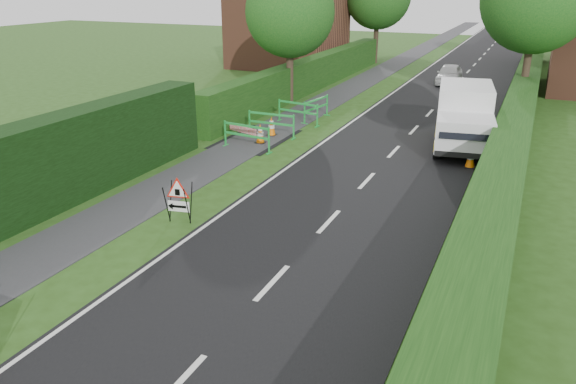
# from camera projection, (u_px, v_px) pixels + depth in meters

# --- Properties ---
(ground) EXTENTS (120.00, 120.00, 0.00)m
(ground) POSITION_uv_depth(u_px,v_px,m) (147.00, 281.00, 12.01)
(ground) COLOR #264614
(ground) RESTS_ON ground
(road_surface) EXTENTS (6.00, 90.00, 0.02)m
(road_surface) POSITION_uv_depth(u_px,v_px,m) (473.00, 67.00, 40.92)
(road_surface) COLOR black
(road_surface) RESTS_ON ground
(footpath) EXTENTS (2.00, 90.00, 0.02)m
(footpath) POSITION_uv_depth(u_px,v_px,m) (398.00, 62.00, 43.01)
(footpath) COLOR #2D2D30
(footpath) RESTS_ON ground
(hedge_west_far) EXTENTS (1.00, 24.00, 1.80)m
(hedge_west_far) POSITION_uv_depth(u_px,v_px,m) (311.00, 89.00, 32.68)
(hedge_west_far) COLOR #14380F
(hedge_west_far) RESTS_ON ground
(hedge_east) EXTENTS (1.20, 50.00, 1.50)m
(hedge_east) POSITION_uv_depth(u_px,v_px,m) (516.00, 135.00, 23.19)
(hedge_east) COLOR #14380F
(hedge_east) RESTS_ON ground
(house_west) EXTENTS (7.50, 7.40, 7.88)m
(house_west) POSITION_uv_depth(u_px,v_px,m) (289.00, 25.00, 40.37)
(house_west) COLOR brown
(house_west) RESTS_ON ground
(tree_nw) EXTENTS (4.40, 4.40, 6.70)m
(tree_nw) POSITION_uv_depth(u_px,v_px,m) (290.00, 12.00, 27.52)
(tree_nw) COLOR #2D2116
(tree_nw) RESTS_ON ground
(tree_fe) EXTENTS (4.20, 4.20, 6.33)m
(tree_fe) POSITION_uv_depth(u_px,v_px,m) (541.00, 5.00, 40.49)
(tree_fe) COLOR #2D2116
(tree_fe) RESTS_ON ground
(triangle_sign) EXTENTS (0.86, 0.86, 1.07)m
(triangle_sign) POSITION_uv_depth(u_px,v_px,m) (177.00, 197.00, 14.58)
(triangle_sign) COLOR black
(triangle_sign) RESTS_ON ground
(works_van) EXTENTS (2.67, 5.22, 2.28)m
(works_van) POSITION_uv_depth(u_px,v_px,m) (464.00, 116.00, 21.08)
(works_van) COLOR silver
(works_van) RESTS_ON ground
(traffic_cone_0) EXTENTS (0.38, 0.38, 0.79)m
(traffic_cone_0) POSITION_uv_depth(u_px,v_px,m) (471.00, 157.00, 19.05)
(traffic_cone_0) COLOR black
(traffic_cone_0) RESTS_ON ground
(traffic_cone_1) EXTENTS (0.38, 0.38, 0.79)m
(traffic_cone_1) POSITION_uv_depth(u_px,v_px,m) (461.00, 136.00, 21.56)
(traffic_cone_1) COLOR black
(traffic_cone_1) RESTS_ON ground
(traffic_cone_2) EXTENTS (0.38, 0.38, 0.79)m
(traffic_cone_2) POSITION_uv_depth(u_px,v_px,m) (484.00, 120.00, 23.89)
(traffic_cone_2) COLOR black
(traffic_cone_2) RESTS_ON ground
(traffic_cone_3) EXTENTS (0.38, 0.38, 0.79)m
(traffic_cone_3) POSITION_uv_depth(u_px,v_px,m) (260.00, 134.00, 21.87)
(traffic_cone_3) COLOR black
(traffic_cone_3) RESTS_ON ground
(traffic_cone_4) EXTENTS (0.38, 0.38, 0.79)m
(traffic_cone_4) POSITION_uv_depth(u_px,v_px,m) (271.00, 126.00, 22.95)
(traffic_cone_4) COLOR black
(traffic_cone_4) RESTS_ON ground
(ped_barrier_0) EXTENTS (2.09, 0.61, 1.00)m
(ped_barrier_0) POSITION_uv_depth(u_px,v_px,m) (247.00, 133.00, 20.96)
(ped_barrier_0) COLOR green
(ped_barrier_0) RESTS_ON ground
(ped_barrier_1) EXTENTS (2.06, 0.37, 1.00)m
(ped_barrier_1) POSITION_uv_depth(u_px,v_px,m) (271.00, 121.00, 22.74)
(ped_barrier_1) COLOR green
(ped_barrier_1) RESTS_ON ground
(ped_barrier_2) EXTENTS (2.09, 0.70, 1.00)m
(ped_barrier_2) POSITION_uv_depth(u_px,v_px,m) (298.00, 110.00, 24.71)
(ped_barrier_2) COLOR green
(ped_barrier_2) RESTS_ON ground
(ped_barrier_3) EXTENTS (0.68, 2.09, 1.00)m
(ped_barrier_3) POSITION_uv_depth(u_px,v_px,m) (316.00, 106.00, 25.44)
(ped_barrier_3) COLOR green
(ped_barrier_3) RESTS_ON ground
(redwhite_plank) EXTENTS (1.44, 0.51, 0.25)m
(redwhite_plank) POSITION_uv_depth(u_px,v_px,m) (243.00, 141.00, 22.37)
(redwhite_plank) COLOR red
(redwhite_plank) RESTS_ON ground
(hatchback_car) EXTENTS (1.55, 3.50, 1.17)m
(hatchback_car) POSITION_uv_depth(u_px,v_px,m) (449.00, 74.00, 34.14)
(hatchback_car) COLOR silver
(hatchback_car) RESTS_ON ground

